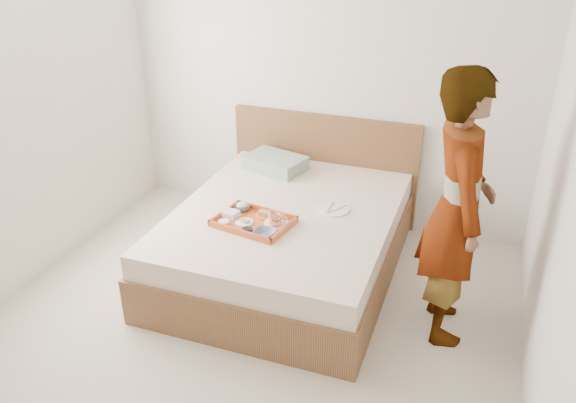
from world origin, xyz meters
The scene contains 17 objects.
ground centered at (0.00, 0.00, 0.00)m, with size 3.50×4.00×0.01m, color #BBB59E.
wall_back centered at (0.00, 2.00, 1.30)m, with size 3.50×0.01×2.60m, color silver.
wall_right centered at (1.75, 0.00, 1.30)m, with size 0.01×4.00×2.60m, color silver.
bed centered at (0.02, 1.00, 0.27)m, with size 1.65×2.00×0.53m, color brown.
headboard centered at (0.02, 1.97, 0.47)m, with size 1.65×0.06×0.95m, color brown.
pillow centered at (-0.32, 1.66, 0.59)m, with size 0.48×0.33×0.12m, color #9AA598.
tray centered at (-0.12, 0.71, 0.55)m, with size 0.52×0.38×0.05m, color orange.
prawn_plate centered at (0.04, 0.74, 0.55)m, with size 0.18×0.18×0.01m, color white.
navy_bowl_big centered at (0.02, 0.56, 0.56)m, with size 0.15×0.15×0.04m, color #1C274B.
sauce_dish centered at (-0.10, 0.57, 0.56)m, with size 0.08×0.08×0.03m, color black.
meat_plate centered at (-0.18, 0.68, 0.55)m, with size 0.13×0.13×0.01m, color white.
bread_plate centered at (-0.08, 0.82, 0.55)m, with size 0.13×0.13×0.01m, color orange.
salad_bowl centered at (-0.27, 0.85, 0.56)m, with size 0.11×0.11×0.04m, color #1C274B.
plastic_tub centered at (-0.30, 0.73, 0.57)m, with size 0.11×0.09×0.05m, color silver.
cheese_round centered at (-0.30, 0.61, 0.56)m, with size 0.08×0.08×0.03m, color white.
dinner_plate centered at (0.35, 1.11, 0.54)m, with size 0.23×0.23×0.01m, color white.
person centered at (1.23, 0.72, 0.88)m, with size 0.64×0.42×1.76m, color beige.
Camera 1 is at (1.32, -2.55, 2.52)m, focal length 36.15 mm.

